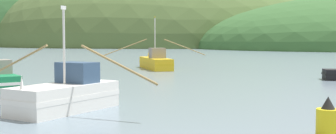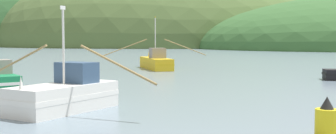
# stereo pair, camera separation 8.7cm
# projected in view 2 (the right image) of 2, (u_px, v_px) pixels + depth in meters

# --- Properties ---
(hill_far_left) EXTENTS (204.50, 163.60, 99.38)m
(hill_far_left) POSITION_uv_depth(u_px,v_px,m) (162.00, 46.00, 260.25)
(hill_far_left) COLOR #516B38
(hill_far_left) RESTS_ON ground
(fishing_boat_yellow) EXTENTS (13.02, 10.02, 6.91)m
(fishing_boat_yellow) POSITION_uv_depth(u_px,v_px,m) (156.00, 62.00, 55.08)
(fishing_boat_yellow) COLOR gold
(fishing_boat_yellow) RESTS_ON ground
(fishing_boat_white) EXTENTS (10.77, 6.68, 5.60)m
(fishing_boat_white) POSITION_uv_depth(u_px,v_px,m) (66.00, 94.00, 22.48)
(fishing_boat_white) COLOR white
(fishing_boat_white) RESTS_ON ground
(channel_buoy) EXTENTS (0.90, 0.90, 1.59)m
(channel_buoy) POSITION_uv_depth(u_px,v_px,m) (327.00, 120.00, 16.57)
(channel_buoy) COLOR yellow
(channel_buoy) RESTS_ON ground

